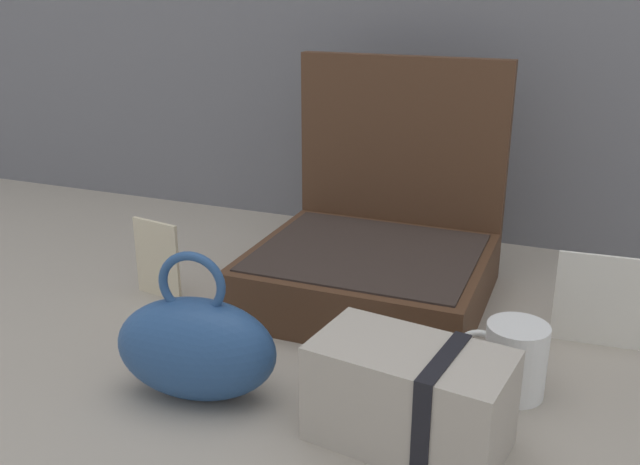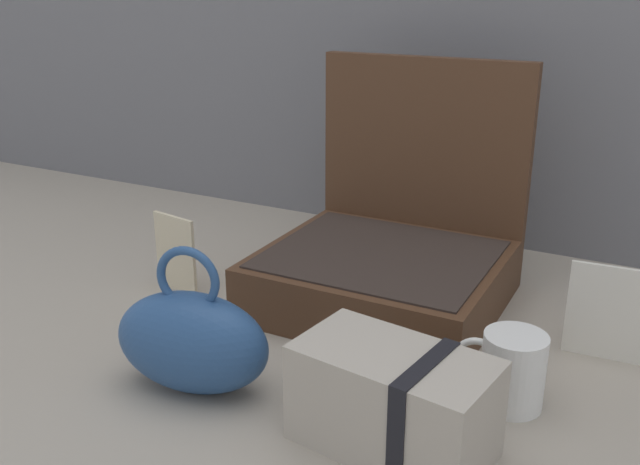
% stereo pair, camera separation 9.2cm
% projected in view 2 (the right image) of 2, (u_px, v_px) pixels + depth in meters
% --- Properties ---
extents(ground_plane, '(6.00, 6.00, 0.00)m').
position_uv_depth(ground_plane, '(328.00, 356.00, 1.00)').
color(ground_plane, '#9E9384').
extents(open_suitcase, '(0.37, 0.35, 0.38)m').
position_uv_depth(open_suitcase, '(388.00, 252.00, 1.16)').
color(open_suitcase, '#4C301E').
rests_on(open_suitcase, ground_plane).
extents(teal_pouch_handbag, '(0.22, 0.14, 0.20)m').
position_uv_depth(teal_pouch_handbag, '(192.00, 341.00, 0.90)').
color(teal_pouch_handbag, '#284C7F').
rests_on(teal_pouch_handbag, ground_plane).
extents(cream_toiletry_bag, '(0.23, 0.15, 0.12)m').
position_uv_depth(cream_toiletry_bag, '(396.00, 402.00, 0.79)').
color(cream_toiletry_bag, '#B2A899').
rests_on(cream_toiletry_bag, ground_plane).
extents(coffee_mug, '(0.12, 0.08, 0.10)m').
position_uv_depth(coffee_mug, '(511.00, 369.00, 0.87)').
color(coffee_mug, white).
rests_on(coffee_mug, ground_plane).
extents(info_card_left, '(0.09, 0.02, 0.13)m').
position_uv_depth(info_card_left, '(175.00, 253.00, 1.19)').
color(info_card_left, beige).
rests_on(info_card_left, ground_plane).
extents(poster_card_right, '(0.13, 0.01, 0.14)m').
position_uv_depth(poster_card_right, '(615.00, 314.00, 0.97)').
color(poster_card_right, silver).
rests_on(poster_card_right, ground_plane).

